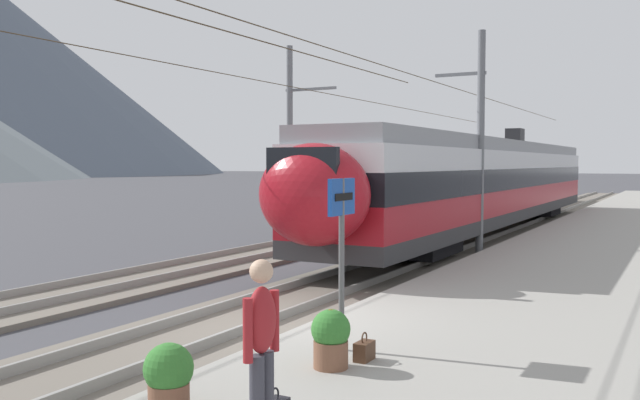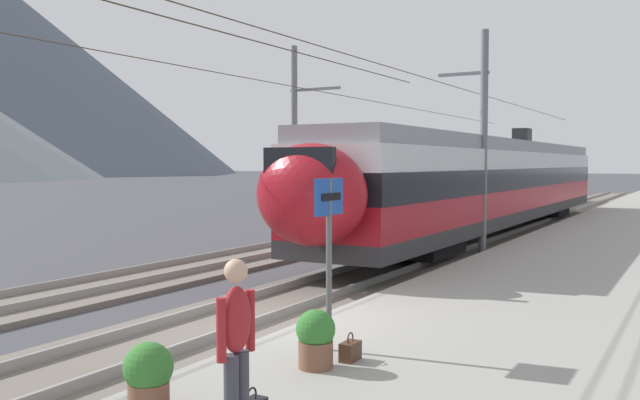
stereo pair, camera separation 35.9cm
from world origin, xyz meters
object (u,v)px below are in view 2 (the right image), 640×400
Objects in this scene: catenary_mast_mid at (481,138)px; catenary_mast_far_side at (297,138)px; handbag_near_sign at (350,351)px; potted_plant_platform_edge at (148,373)px; train_near_platform at (492,182)px; platform_sign at (329,225)px; train_far_track at (474,175)px; potted_plant_by_shelter at (316,336)px; passenger_walking at (236,340)px.

catenary_mast_far_side is (1.56, 7.71, 0.20)m from catenary_mast_mid.
handbag_near_sign is 0.53× the size of potted_plant_platform_edge.
train_near_platform is 19.52m from handbag_near_sign.
train_near_platform is at bearing 9.13° from platform_sign.
train_far_track is 33.28m from handbag_near_sign.
platform_sign is 3.19× the size of potted_plant_by_shelter.
catenary_mast_far_side reaches higher than handbag_near_sign.
potted_plant_platform_edge is at bearing 81.55° from passenger_walking.
handbag_near_sign is (2.78, 0.25, -0.82)m from passenger_walking.
potted_plant_by_shelter is at bearing -166.23° from train_far_track.
train_near_platform is 0.70× the size of catenary_mast_far_side.
train_far_track is 33.69m from potted_plant_by_shelter.
platform_sign is (-31.90, -7.76, -0.11)m from train_far_track.
potted_plant_platform_edge is (-34.80, -7.22, -1.45)m from train_far_track.
passenger_walking reaches higher than potted_plant_by_shelter.
train_far_track is 0.64× the size of catenary_mast_far_side.
catenary_mast_far_side is 18.46m from potted_plant_by_shelter.
catenary_mast_far_side is at bearing 33.10° from platform_sign.
catenary_mast_far_side is 60.73× the size of potted_plant_platform_edge.
potted_plant_by_shelter reaches higher than handbag_near_sign.
train_far_track is at bearing 17.55° from catenary_mast_mid.
train_far_track is 16.33× the size of passenger_walking.
train_near_platform reaches higher than passenger_walking.
passenger_walking is at bearing -170.25° from train_near_platform.
potted_plant_platform_edge is 0.95× the size of potted_plant_by_shelter.
potted_plant_platform_edge is at bearing -152.86° from catenary_mast_far_side.
catenary_mast_far_side is (-4.26, 6.47, 1.71)m from train_near_platform.
catenary_mast_far_side is at bearing 123.39° from train_near_platform.
train_near_platform is 79.71× the size of handbag_near_sign.
catenary_mast_far_side is at bearing 174.29° from train_far_track.
potted_plant_platform_edge is (-2.59, 1.03, 0.26)m from handbag_near_sign.
handbag_near_sign is at bearing -146.13° from catenary_mast_far_side.
passenger_walking is at bearing -149.90° from catenary_mast_far_side.
catenary_mast_far_side is 19.87m from potted_plant_platform_edge.
train_far_track is 36.02m from passenger_walking.
potted_plant_by_shelter is at bearing -171.61° from catenary_mast_mid.
passenger_walking is 2.40× the size of potted_plant_platform_edge.
catenary_mast_far_side reaches higher than platform_sign.
catenary_mast_mid reaches higher than train_far_track.
train_near_platform is at bearing 12.07° from catenary_mast_mid.
passenger_walking is at bearing -174.80° from handbag_near_sign.
potted_plant_by_shelter is at bearing -170.51° from train_near_platform.
train_near_platform is 13.90m from train_far_track.
potted_plant_by_shelter is at bearing 154.75° from handbag_near_sign.
handbag_near_sign is 2.80m from potted_plant_platform_edge.
catenary_mast_mid is (-18.90, -5.98, 1.51)m from train_far_track.
catenary_mast_far_side is 20.57m from passenger_walking.
potted_plant_platform_edge is at bearing -173.48° from train_near_platform.
catenary_mast_mid is at bearing 8.39° from potted_plant_by_shelter.
passenger_walking is at bearing -98.45° from potted_plant_platform_edge.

